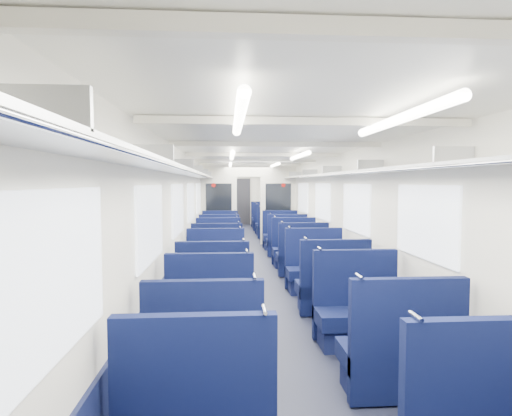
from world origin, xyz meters
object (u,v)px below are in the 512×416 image
seat_14 (218,251)px  seat_12 (217,260)px  seat_15 (294,251)px  seat_22 (221,226)px  seat_9 (333,290)px  seat_17 (286,243)px  seat_26 (222,219)px  seat_27 (263,219)px  seat_18 (220,237)px  end_door (242,202)px  seat_20 (221,229)px  seat_16 (219,243)px  seat_7 (358,315)px  bulkhead (249,203)px  seat_25 (266,222)px  seat_8 (213,293)px  seat_4 (204,362)px  seat_5 (400,358)px  seat_24 (222,223)px  seat_23 (269,225)px  seat_21 (272,228)px  seat_11 (315,272)px  seat_6 (209,322)px  seat_19 (280,237)px  seat_13 (302,259)px  seat_10 (216,272)px

seat_14 → seat_12: bearing=-90.0°
seat_15 → seat_22: 5.78m
seat_9 → seat_15: 3.33m
seat_17 → seat_26: (-1.66, 6.77, 0.00)m
seat_14 → seat_27: 8.00m
seat_15 → seat_18: size_ratio=1.00×
end_door → seat_20: 4.98m
seat_17 → seat_16: bearing=177.9°
seat_7 → seat_9: bearing=90.0°
bulkhead → seat_22: bearing=110.7°
seat_15 → seat_25: bearing=90.0°
seat_8 → seat_17: same height
seat_4 → seat_15: (1.66, 5.59, 0.00)m
seat_8 → seat_5: bearing=-53.4°
seat_4 → seat_24: same height
seat_12 → seat_23: (1.66, 6.47, 0.00)m
seat_21 → seat_23: (0.00, 1.00, 0.00)m
end_door → seat_11: (0.83, -11.41, -0.67)m
seat_17 → seat_4: bearing=-103.7°
seat_17 → seat_27: same height
seat_6 → seat_18: 6.97m
seat_4 → seat_24: bearing=90.0°
seat_11 → seat_12: same height
seat_7 → seat_26: bearing=97.6°
seat_22 → seat_8: bearing=-90.0°
seat_4 → seat_18: (0.00, 7.97, 0.00)m
seat_4 → seat_24: size_ratio=1.00×
seat_19 → seat_27: 5.47m
seat_4 → seat_19: 8.16m
end_door → seat_23: (0.83, -3.72, -0.67)m
seat_8 → seat_13: same height
seat_15 → seat_26: same height
seat_20 → seat_21: bearing=5.2°
seat_6 → seat_27: (1.66, 12.47, 0.00)m
seat_7 → seat_12: same height
seat_5 → seat_8: 2.78m
seat_12 → seat_13: same height
seat_9 → seat_10: bearing=143.1°
seat_14 → seat_27: bearing=78.0°
seat_22 → seat_11: bearing=-77.8°
seat_4 → seat_7: same height
seat_7 → seat_13: bearing=90.0°
seat_6 → seat_18: (0.00, 6.97, 0.00)m
seat_8 → seat_21: bearing=78.2°
seat_25 → seat_22: bearing=-142.6°
seat_9 → seat_18: bearing=106.2°
seat_4 → seat_9: size_ratio=1.00×
seat_6 → seat_11: (1.66, 2.44, 0.00)m
seat_11 → seat_21: 6.69m
seat_20 → seat_11: bearing=-75.8°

